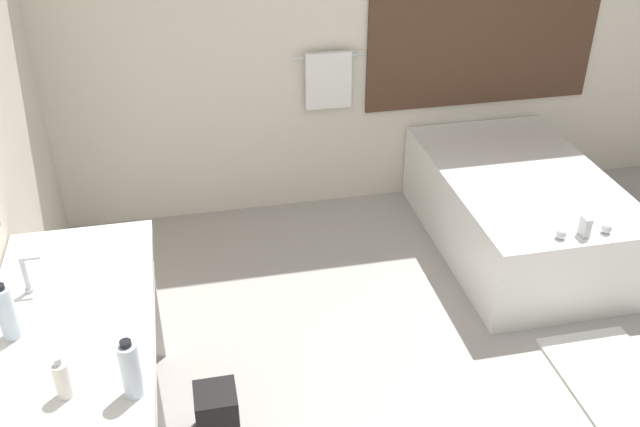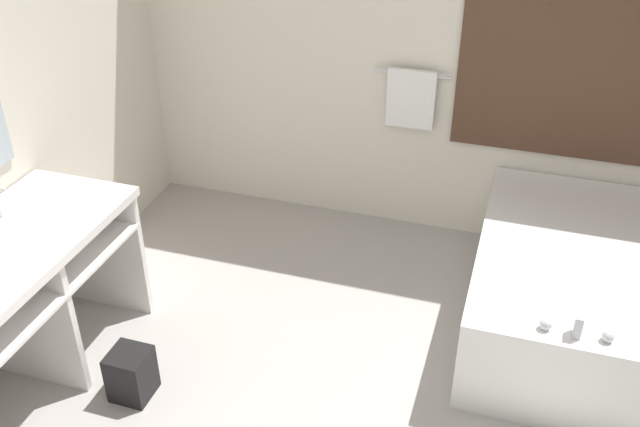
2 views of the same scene
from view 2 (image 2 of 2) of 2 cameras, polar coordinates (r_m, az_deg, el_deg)
wall_back_with_blinds at (r=4.68m, az=11.82°, el=12.97°), size 7.40×0.13×2.70m
vanity_counter at (r=3.89m, az=-22.95°, el=-4.97°), size 0.67×1.39×0.87m
bathtub at (r=4.35m, az=19.28°, el=-5.38°), size 1.05×1.70×0.67m
waste_bin at (r=3.93m, az=-14.86°, el=-12.29°), size 0.20×0.20×0.28m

